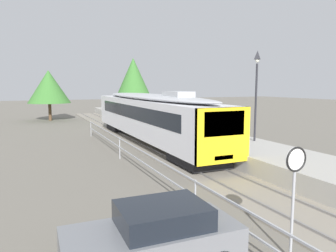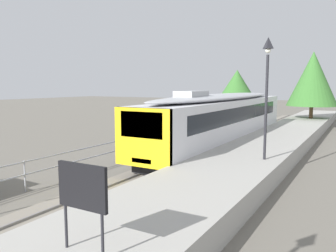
% 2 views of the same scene
% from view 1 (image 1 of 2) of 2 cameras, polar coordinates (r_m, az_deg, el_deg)
% --- Properties ---
extents(ground_plane, '(160.00, 160.00, 0.00)m').
position_cam_1_polar(ground_plane, '(19.66, -8.58, -5.18)').
color(ground_plane, '#6B665B').
extents(track_rails, '(3.20, 60.00, 0.14)m').
position_cam_1_polar(track_rails, '(20.62, -0.50, -4.41)').
color(track_rails, gray).
rests_on(track_rails, ground).
extents(commuter_train, '(2.82, 19.28, 3.74)m').
position_cam_1_polar(commuter_train, '(22.92, -3.33, 2.09)').
color(commuter_train, silver).
rests_on(commuter_train, track_rails).
extents(station_platform, '(3.90, 60.00, 0.90)m').
position_cam_1_polar(station_platform, '(22.02, 7.29, -2.62)').
color(station_platform, '#A8A59E').
rests_on(station_platform, ground).
extents(platform_lamp_mid_platform, '(0.34, 0.34, 5.35)m').
position_cam_1_polar(platform_lamp_mid_platform, '(19.57, 15.67, 8.21)').
color(platform_lamp_mid_platform, '#232328').
rests_on(platform_lamp_mid_platform, station_platform).
extents(speed_limit_sign, '(0.61, 0.10, 2.81)m').
position_cam_1_polar(speed_limit_sign, '(8.14, 21.92, -8.15)').
color(speed_limit_sign, '#9EA0A5').
rests_on(speed_limit_sign, ground).
extents(carpark_fence, '(0.06, 36.06, 1.25)m').
position_cam_1_polar(carpark_fence, '(10.30, 4.94, -11.48)').
color(carpark_fence, '#9EA0A5').
rests_on(carpark_fence, ground).
extents(parked_hatchback_grey, '(4.04, 1.85, 1.53)m').
position_cam_1_polar(parked_hatchback_grey, '(7.66, -2.43, -19.31)').
color(parked_hatchback_grey, slate).
rests_on(parked_hatchback_grey, ground).
extents(tree_behind_carpark, '(4.81, 4.81, 7.46)m').
position_cam_1_polar(tree_behind_carpark, '(38.09, -6.26, 8.13)').
color(tree_behind_carpark, brown).
rests_on(tree_behind_carpark, ground).
extents(tree_behind_station_far, '(4.99, 4.99, 6.05)m').
position_cam_1_polar(tree_behind_station_far, '(40.78, -20.67, 6.64)').
color(tree_behind_station_far, brown).
rests_on(tree_behind_station_far, ground).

